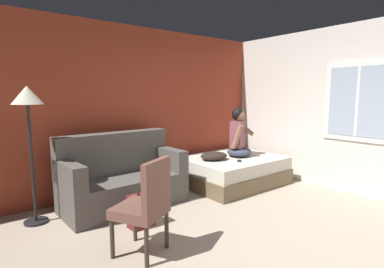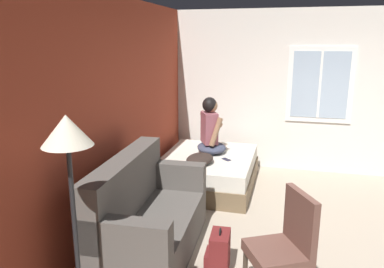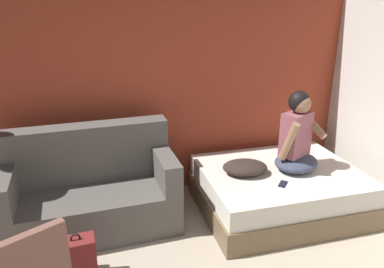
# 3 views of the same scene
# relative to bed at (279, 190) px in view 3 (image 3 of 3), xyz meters

# --- Properties ---
(wall_back_accent) EXTENTS (10.45, 0.16, 2.70)m
(wall_back_accent) POSITION_rel_bed_xyz_m (-1.62, 0.89, 1.11)
(wall_back_accent) COLOR #993823
(wall_back_accent) RESTS_ON ground
(bed) EXTENTS (1.73, 1.38, 0.48)m
(bed) POSITION_rel_bed_xyz_m (0.00, 0.00, 0.00)
(bed) COLOR brown
(bed) RESTS_ON ground
(couch) EXTENTS (1.73, 0.89, 1.04)m
(couch) POSITION_rel_bed_xyz_m (-2.02, 0.21, 0.16)
(couch) COLOR #514C47
(couch) RESTS_ON ground
(person_seated) EXTENTS (0.66, 0.63, 0.88)m
(person_seated) POSITION_rel_bed_xyz_m (0.17, 0.00, 0.60)
(person_seated) COLOR #383D51
(person_seated) RESTS_ON bed
(backpack) EXTENTS (0.31, 0.25, 0.46)m
(backpack) POSITION_rel_bed_xyz_m (-2.16, -0.58, -0.04)
(backpack) COLOR maroon
(backpack) RESTS_ON ground
(throw_pillow) EXTENTS (0.54, 0.45, 0.14)m
(throw_pillow) POSITION_rel_bed_xyz_m (-0.41, 0.03, 0.31)
(throw_pillow) COLOR #2D231E
(throw_pillow) RESTS_ON bed
(cell_phone) EXTENTS (0.15, 0.15, 0.01)m
(cell_phone) POSITION_rel_bed_xyz_m (-0.14, -0.31, 0.25)
(cell_phone) COLOR black
(cell_phone) RESTS_ON bed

